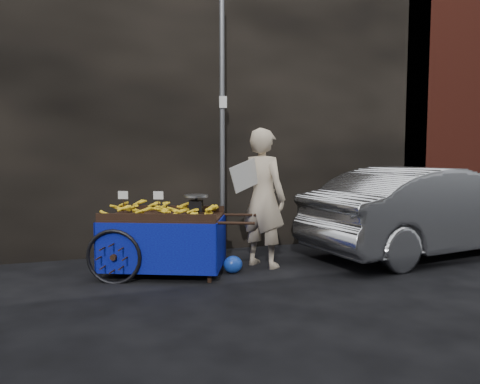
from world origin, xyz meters
name	(u,v)px	position (x,y,z in m)	size (l,w,h in m)	color
ground	(229,275)	(0.00, 0.00, 0.00)	(80.00, 80.00, 0.00)	black
building_wall	(207,104)	(0.39, 2.60, 2.50)	(13.50, 2.00, 5.00)	black
street_pole	(222,128)	(0.30, 1.30, 2.01)	(0.12, 0.10, 4.00)	slate
banana_cart	(161,222)	(-0.84, 0.37, 0.70)	(2.29, 1.68, 1.14)	black
vendor	(263,198)	(0.60, 0.31, 0.98)	(0.95, 0.85, 1.96)	#C8B395
plastic_bag	(233,264)	(0.08, 0.07, 0.12)	(0.26, 0.21, 0.23)	#183FB4
parked_car	(430,211)	(3.39, 0.17, 0.69)	(1.47, 4.21, 1.39)	#B3B5BA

